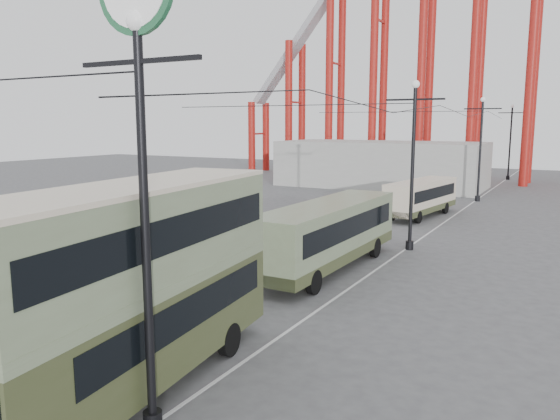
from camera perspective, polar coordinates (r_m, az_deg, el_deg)
The scene contains 11 objects.
ground at distance 19.44m, azimuth -19.61°, elevation -12.71°, with size 160.00×160.00×0.00m, color #4E4E50.
road_markings at distance 35.39m, azimuth 4.01°, elevation -2.41°, with size 12.52×120.00×0.01m.
lamp_post_near at distance 12.01m, azimuth -14.49°, elevation 12.71°, with size 3.20×0.44×10.80m.
lamp_post_mid at distance 30.93m, azimuth 13.68°, elevation 4.44°, with size 3.20×0.44×9.32m.
lamp_post_far at distance 52.42m, azimuth 20.19°, elevation 5.94°, with size 3.20×0.44×9.32m.
lamp_post_distant at distance 74.22m, azimuth 22.91°, elevation 6.54°, with size 3.20×0.44×9.32m.
fairground_shed at distance 62.14m, azimuth 10.49°, elevation 4.73°, with size 22.00×10.00×5.00m, color #A0A09A.
double_decker_bus at distance 14.63m, azimuth -14.90°, elevation -6.89°, with size 3.73×10.51×5.52m.
single_decker_green at distance 26.40m, azimuth 5.00°, elevation -2.35°, with size 2.79×11.50×3.24m.
single_decker_cream at distance 42.67m, azimuth 14.54°, elevation 1.39°, with size 3.43×9.07×2.75m.
pedestrian at distance 26.02m, azimuth -1.44°, elevation -4.52°, with size 0.67×0.44×1.85m, color black.
Camera 1 is at (13.82, -11.72, 7.04)m, focal length 35.00 mm.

